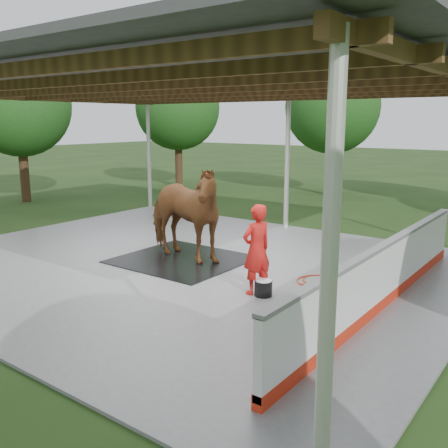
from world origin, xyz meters
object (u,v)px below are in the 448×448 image
Objects in this scene: wash_bucket at (263,288)px; handler at (257,249)px; dasher_board at (384,277)px; horse at (181,213)px.

handler is at bearing 167.21° from wash_bucket.
handler is at bearing -161.09° from dasher_board.
dasher_board is 2.13m from wash_bucket.
handler is (-2.13, -0.73, 0.30)m from dasher_board.
dasher_board is at bearing 127.50° from handler.
wash_bucket is at bearing 95.80° from handler.
dasher_board reaches higher than wash_bucket.
dasher_board is 3.09× the size of horse.
dasher_board is 24.36× the size of wash_bucket.
horse is at bearing 178.15° from dasher_board.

